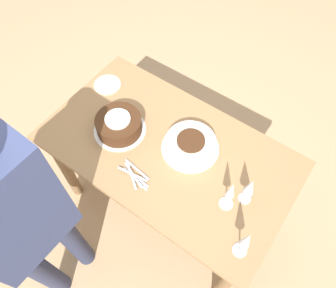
% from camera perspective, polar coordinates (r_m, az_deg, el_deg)
% --- Properties ---
extents(ground_plane, '(12.00, 12.00, 0.00)m').
position_cam_1_polar(ground_plane, '(2.46, 0.00, -10.22)').
color(ground_plane, tan).
extents(dining_table, '(1.37, 0.78, 0.77)m').
position_cam_1_polar(dining_table, '(1.89, 0.00, -2.99)').
color(dining_table, '#9E754C').
rests_on(dining_table, ground_plane).
extents(cake_center_white, '(0.31, 0.31, 0.08)m').
position_cam_1_polar(cake_center_white, '(1.74, 3.94, -0.12)').
color(cake_center_white, white).
rests_on(cake_center_white, dining_table).
extents(cake_front_chocolate, '(0.29, 0.29, 0.11)m').
position_cam_1_polar(cake_front_chocolate, '(1.82, -8.54, 3.33)').
color(cake_front_chocolate, white).
rests_on(cake_front_chocolate, dining_table).
extents(wine_glass_near, '(0.07, 0.07, 0.23)m').
position_cam_1_polar(wine_glass_near, '(1.52, 10.86, -8.17)').
color(wine_glass_near, silver).
rests_on(wine_glass_near, dining_table).
extents(wine_glass_far, '(0.06, 0.06, 0.20)m').
position_cam_1_polar(wine_glass_far, '(1.56, 14.10, -7.35)').
color(wine_glass_far, silver).
rests_on(wine_glass_far, dining_table).
extents(wine_glass_extra, '(0.07, 0.07, 0.23)m').
position_cam_1_polar(wine_glass_extra, '(1.44, 13.49, -16.06)').
color(wine_glass_extra, silver).
rests_on(wine_glass_extra, dining_table).
extents(dessert_plate_left, '(0.17, 0.17, 0.01)m').
position_cam_1_polar(dessert_plate_left, '(2.08, -10.51, 10.12)').
color(dessert_plate_left, beige).
rests_on(dessert_plate_left, dining_table).
extents(fork_pile, '(0.20, 0.11, 0.02)m').
position_cam_1_polar(fork_pile, '(1.69, -5.88, -5.42)').
color(fork_pile, silver).
rests_on(fork_pile, dining_table).
extents(person_cutting, '(0.23, 0.41, 1.59)m').
position_cam_1_polar(person_cutting, '(1.53, -24.32, -12.46)').
color(person_cutting, '#2D334C').
rests_on(person_cutting, ground_plane).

